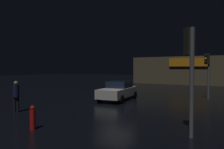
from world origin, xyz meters
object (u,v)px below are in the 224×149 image
Objects in this scene: traffic_signal_main at (190,61)px; pedestrian at (16,94)px; car_near at (118,91)px; store_building at (194,70)px; traffic_signal_opposite at (208,67)px; fire_hydrant at (33,118)px.

traffic_signal_main is 9.48m from pedestrian.
pedestrian is at bearing -178.41° from traffic_signal_main.
store_building is at bearing 84.49° from car_near.
store_building is 4.78× the size of traffic_signal_opposite.
traffic_signal_main is (4.18, -29.85, 0.62)m from store_building.
store_building is 30.56m from pedestrian.
traffic_signal_main is at bearing -82.02° from store_building.
traffic_signal_opposite is at bearing 50.38° from pedestrian.
fire_hydrant is at bearing -92.79° from store_building.
pedestrian is at bearing -99.68° from store_building.
car_near reaches higher than fire_hydrant.
store_building is 17.92× the size of fire_hydrant.
car_near is at bearing 94.36° from fire_hydrant.
fire_hydrant is (3.58, -1.90, -0.56)m from pedestrian.
store_building reaches higher than car_near.
traffic_signal_opposite is at bearing 91.89° from traffic_signal_main.
store_building is 23.28m from car_near.
store_building reaches higher than traffic_signal_opposite.
traffic_signal_main is 9.51m from car_near.
traffic_signal_opposite is at bearing 32.46° from car_near.
pedestrian is (-8.97, -10.83, -1.55)m from traffic_signal_opposite.
traffic_signal_main is at bearing 20.56° from fire_hydrant.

